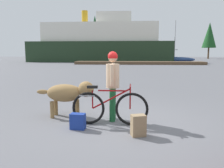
% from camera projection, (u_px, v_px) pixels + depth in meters
% --- Properties ---
extents(ground_plane, '(160.00, 160.00, 0.00)m').
position_uv_depth(ground_plane, '(118.00, 122.00, 5.40)').
color(ground_plane, slate).
extents(bicycle, '(1.76, 0.44, 0.93)m').
position_uv_depth(bicycle, '(109.00, 108.00, 5.17)').
color(bicycle, black).
rests_on(bicycle, ground_plane).
extents(person_cyclist, '(0.32, 0.53, 1.68)m').
position_uv_depth(person_cyclist, '(113.00, 80.00, 5.44)').
color(person_cyclist, '#19592D').
rests_on(person_cyclist, ground_plane).
extents(dog, '(1.50, 0.53, 0.93)m').
position_uv_depth(dog, '(69.00, 93.00, 5.77)').
color(dog, olive).
rests_on(dog, ground_plane).
extents(backpack, '(0.33, 0.27, 0.43)m').
position_uv_depth(backpack, '(138.00, 125.00, 4.50)').
color(backpack, '#8C7251').
rests_on(backpack, ground_plane).
extents(handbag_pannier, '(0.34, 0.21, 0.35)m').
position_uv_depth(handbag_pannier, '(78.00, 121.00, 4.90)').
color(handbag_pannier, navy).
rests_on(handbag_pannier, ground_plane).
extents(dock_pier, '(17.81, 2.45, 0.40)m').
position_uv_depth(dock_pier, '(139.00, 63.00, 31.46)').
color(dock_pier, brown).
rests_on(dock_pier, ground_plane).
extents(ferry_boat, '(24.69, 8.92, 9.08)m').
position_uv_depth(ferry_boat, '(102.00, 44.00, 41.09)').
color(ferry_boat, '#1E331E').
rests_on(ferry_boat, ground_plane).
extents(sailboat_moored, '(6.92, 1.94, 6.92)m').
position_uv_depth(sailboat_moored, '(174.00, 59.00, 38.14)').
color(sailboat_moored, navy).
rests_on(sailboat_moored, ground_plane).
extents(pine_tree_far_left, '(3.93, 3.93, 11.01)m').
position_uv_depth(pine_tree_far_left, '(95.00, 33.00, 58.21)').
color(pine_tree_far_left, '#4C331E').
rests_on(pine_tree_far_left, ground_plane).
extents(pine_tree_center, '(3.43, 3.43, 9.14)m').
position_uv_depth(pine_tree_center, '(144.00, 35.00, 59.31)').
color(pine_tree_center, '#4C331E').
rests_on(pine_tree_center, ground_plane).
extents(pine_tree_far_right, '(3.52, 3.52, 9.23)m').
position_uv_depth(pine_tree_far_right, '(209.00, 35.00, 57.63)').
color(pine_tree_far_right, '#4C331E').
rests_on(pine_tree_far_right, ground_plane).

